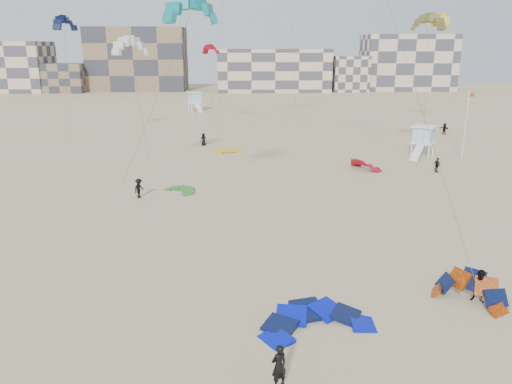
{
  "coord_description": "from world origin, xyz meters",
  "views": [
    {
      "loc": [
        0.21,
        -19.67,
        12.63
      ],
      "look_at": [
        1.01,
        6.0,
        5.12
      ],
      "focal_mm": 35.0,
      "sensor_mm": 36.0,
      "label": 1
    }
  ],
  "objects_px": {
    "kite_ground_orange": "(468,302)",
    "lifeguard_tower_near": "(423,141)",
    "kitesurfer_main": "(279,366)",
    "kite_ground_blue": "(316,326)"
  },
  "relations": [
    {
      "from": "kite_ground_orange",
      "to": "lifeguard_tower_near",
      "type": "distance_m",
      "value": 36.42
    },
    {
      "from": "kite_ground_orange",
      "to": "lifeguard_tower_near",
      "type": "relative_size",
      "value": 0.68
    },
    {
      "from": "kite_ground_orange",
      "to": "kitesurfer_main",
      "type": "height_order",
      "value": "kite_ground_orange"
    },
    {
      "from": "lifeguard_tower_near",
      "to": "kitesurfer_main",
      "type": "bearing_deg",
      "value": -81.6
    },
    {
      "from": "kite_ground_blue",
      "to": "lifeguard_tower_near",
      "type": "height_order",
      "value": "lifeguard_tower_near"
    },
    {
      "from": "kite_ground_blue",
      "to": "lifeguard_tower_near",
      "type": "relative_size",
      "value": 0.93
    },
    {
      "from": "kite_ground_blue",
      "to": "kitesurfer_main",
      "type": "relative_size",
      "value": 2.86
    },
    {
      "from": "kite_ground_blue",
      "to": "kite_ground_orange",
      "type": "xyz_separation_m",
      "value": [
        8.15,
        2.04,
        0.0
      ]
    },
    {
      "from": "lifeguard_tower_near",
      "to": "kite_ground_orange",
      "type": "bearing_deg",
      "value": -71.45
    },
    {
      "from": "kite_ground_blue",
      "to": "kitesurfer_main",
      "type": "bearing_deg",
      "value": -131.13
    }
  ]
}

